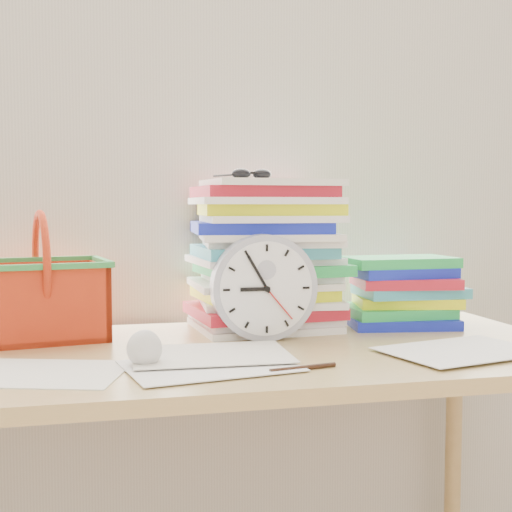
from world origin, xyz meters
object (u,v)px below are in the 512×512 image
object	(u,v)px
paper_stack	(266,255)
desk	(247,383)
basket	(41,277)
clock	(264,287)
book_stack	(402,291)

from	to	relation	value
paper_stack	desk	bearing A→B (deg)	-113.34
basket	clock	bearing A→B (deg)	-24.31
desk	clock	size ratio (longest dim) A/B	5.98
paper_stack	basket	bearing A→B (deg)	-177.30
desk	clock	bearing A→B (deg)	53.73
desk	paper_stack	bearing A→B (deg)	66.66
clock	desk	bearing A→B (deg)	-126.27
paper_stack	clock	xyz separation A→B (m)	(-0.04, -0.15, -0.06)
paper_stack	book_stack	world-z (taller)	paper_stack
desk	clock	distance (m)	0.21
paper_stack	clock	distance (m)	0.17
book_stack	clock	bearing A→B (deg)	-164.11
desk	book_stack	bearing A→B (deg)	22.73
clock	basket	world-z (taller)	basket
clock	basket	bearing A→B (deg)	165.29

